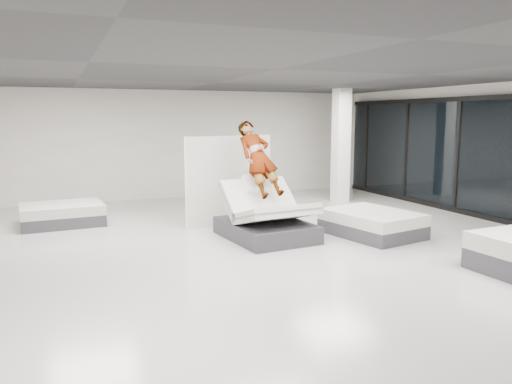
{
  "coord_description": "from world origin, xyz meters",
  "views": [
    {
      "loc": [
        -3.51,
        -7.76,
        2.41
      ],
      "look_at": [
        -0.02,
        0.94,
        1.0
      ],
      "focal_mm": 35.0,
      "sensor_mm": 36.0,
      "label": 1
    }
  ],
  "objects_px": {
    "person": "(259,174)",
    "flat_bed_right_far": "(372,223)",
    "divider_panel": "(230,180)",
    "remote": "(277,186)",
    "flat_bed_left_far": "(62,214)",
    "column": "(341,146)",
    "hero_bed": "(266,220)"
  },
  "relations": [
    {
      "from": "hero_bed",
      "to": "column",
      "type": "relative_size",
      "value": 0.65
    },
    {
      "from": "person",
      "to": "flat_bed_left_far",
      "type": "height_order",
      "value": "person"
    },
    {
      "from": "person",
      "to": "flat_bed_left_far",
      "type": "xyz_separation_m",
      "value": [
        -3.74,
        2.58,
        -1.04
      ]
    },
    {
      "from": "flat_bed_right_far",
      "to": "person",
      "type": "bearing_deg",
      "value": 157.6
    },
    {
      "from": "hero_bed",
      "to": "remote",
      "type": "bearing_deg",
      "value": -0.71
    },
    {
      "from": "divider_panel",
      "to": "column",
      "type": "relative_size",
      "value": 0.69
    },
    {
      "from": "flat_bed_left_far",
      "to": "person",
      "type": "bearing_deg",
      "value": -34.57
    },
    {
      "from": "remote",
      "to": "flat_bed_right_far",
      "type": "distance_m",
      "value": 2.13
    },
    {
      "from": "remote",
      "to": "column",
      "type": "height_order",
      "value": "column"
    },
    {
      "from": "flat_bed_right_far",
      "to": "column",
      "type": "height_order",
      "value": "column"
    },
    {
      "from": "divider_panel",
      "to": "remote",
      "type": "bearing_deg",
      "value": -88.63
    },
    {
      "from": "flat_bed_left_far",
      "to": "column",
      "type": "relative_size",
      "value": 0.57
    },
    {
      "from": "divider_panel",
      "to": "flat_bed_right_far",
      "type": "bearing_deg",
      "value": -56.69
    },
    {
      "from": "divider_panel",
      "to": "person",
      "type": "bearing_deg",
      "value": -95.72
    },
    {
      "from": "hero_bed",
      "to": "flat_bed_left_far",
      "type": "distance_m",
      "value": 4.76
    },
    {
      "from": "divider_panel",
      "to": "flat_bed_left_far",
      "type": "relative_size",
      "value": 1.2
    },
    {
      "from": "divider_panel",
      "to": "hero_bed",
      "type": "bearing_deg",
      "value": -95.84
    },
    {
      "from": "column",
      "to": "flat_bed_left_far",
      "type": "bearing_deg",
      "value": -177.01
    },
    {
      "from": "flat_bed_right_far",
      "to": "flat_bed_left_far",
      "type": "xyz_separation_m",
      "value": [
        -5.89,
        3.46,
        -0.01
      ]
    },
    {
      "from": "divider_panel",
      "to": "column",
      "type": "xyz_separation_m",
      "value": [
        3.88,
        1.59,
        0.6
      ]
    },
    {
      "from": "divider_panel",
      "to": "flat_bed_right_far",
      "type": "distance_m",
      "value": 3.32
    },
    {
      "from": "hero_bed",
      "to": "divider_panel",
      "type": "relative_size",
      "value": 0.95
    },
    {
      "from": "hero_bed",
      "to": "flat_bed_right_far",
      "type": "height_order",
      "value": "hero_bed"
    },
    {
      "from": "remote",
      "to": "flat_bed_left_far",
      "type": "bearing_deg",
      "value": 138.06
    },
    {
      "from": "remote",
      "to": "flat_bed_left_far",
      "type": "height_order",
      "value": "remote"
    },
    {
      "from": "hero_bed",
      "to": "remote",
      "type": "height_order",
      "value": "hero_bed"
    },
    {
      "from": "flat_bed_right_far",
      "to": "column",
      "type": "distance_m",
      "value": 4.37
    },
    {
      "from": "hero_bed",
      "to": "divider_panel",
      "type": "height_order",
      "value": "divider_panel"
    },
    {
      "from": "column",
      "to": "divider_panel",
      "type": "bearing_deg",
      "value": -157.72
    },
    {
      "from": "person",
      "to": "flat_bed_right_far",
      "type": "bearing_deg",
      "value": -28.34
    },
    {
      "from": "person",
      "to": "remote",
      "type": "height_order",
      "value": "person"
    },
    {
      "from": "hero_bed",
      "to": "flat_bed_right_far",
      "type": "distance_m",
      "value": 2.2
    }
  ]
}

